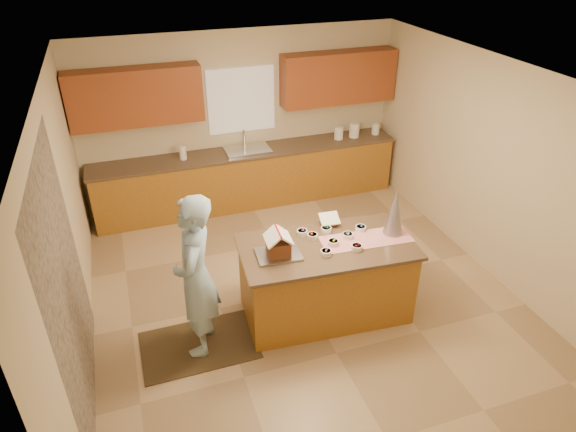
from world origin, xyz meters
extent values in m
plane|color=tan|center=(0.00, 0.00, 0.00)|extent=(5.50, 5.50, 0.00)
plane|color=silver|center=(0.00, 0.00, 2.70)|extent=(5.50, 5.50, 0.00)
plane|color=beige|center=(0.00, 2.75, 1.35)|extent=(5.50, 5.50, 0.00)
plane|color=beige|center=(0.00, -2.75, 1.35)|extent=(5.50, 5.50, 0.00)
plane|color=beige|center=(-2.50, 0.00, 1.35)|extent=(5.50, 5.50, 0.00)
plane|color=beige|center=(2.50, 0.00, 1.35)|extent=(5.50, 5.50, 0.00)
plane|color=gray|center=(-2.48, -0.80, 1.25)|extent=(0.00, 2.50, 2.50)
cube|color=white|center=(0.00, 2.72, 1.65)|extent=(1.05, 0.03, 1.00)
cube|color=#A56622|center=(0.00, 2.45, 0.44)|extent=(4.80, 0.60, 0.88)
cube|color=brown|center=(0.00, 2.45, 0.90)|extent=(4.85, 0.63, 0.04)
cube|color=#9C4921|center=(-1.55, 2.57, 1.90)|extent=(1.85, 0.35, 0.80)
cube|color=#9C4921|center=(1.55, 2.57, 1.90)|extent=(1.85, 0.35, 0.80)
cube|color=silver|center=(0.00, 2.45, 0.89)|extent=(0.70, 0.45, 0.12)
cylinder|color=silver|center=(0.00, 2.63, 1.06)|extent=(0.03, 0.03, 0.28)
cube|color=#A56622|center=(0.13, -0.46, 0.45)|extent=(1.92, 1.06, 0.91)
cube|color=brown|center=(0.13, -0.46, 0.93)|extent=(2.00, 1.15, 0.04)
cube|color=red|center=(0.59, -0.49, 0.95)|extent=(1.05, 0.45, 0.01)
cube|color=silver|center=(-0.44, -0.47, 0.96)|extent=(0.50, 0.38, 0.03)
cube|color=white|center=(0.32, -0.08, 1.04)|extent=(0.24, 0.19, 0.10)
cone|color=silver|center=(0.94, -0.46, 1.23)|extent=(0.24, 0.24, 0.57)
cube|color=black|center=(-1.39, -0.54, 0.01)|extent=(1.24, 0.81, 0.01)
imported|color=#9ABEDB|center=(-1.34, -0.54, 0.93)|extent=(0.63, 0.77, 1.83)
cylinder|color=white|center=(1.55, 2.45, 1.02)|extent=(0.15, 0.15, 0.20)
cylinder|color=white|center=(1.83, 2.45, 1.04)|extent=(0.17, 0.17, 0.24)
cylinder|color=white|center=(2.22, 2.45, 1.01)|extent=(0.13, 0.13, 0.18)
cylinder|color=white|center=(-1.00, 2.45, 1.03)|extent=(0.10, 0.10, 0.22)
cube|color=brown|center=(-0.44, -0.47, 1.05)|extent=(0.24, 0.26, 0.16)
cube|color=white|center=(-0.50, -0.46, 1.19)|extent=(0.17, 0.30, 0.13)
cube|color=white|center=(-0.37, -0.47, 1.19)|extent=(0.17, 0.30, 0.13)
cylinder|color=red|center=(-0.44, -0.47, 1.25)|extent=(0.04, 0.29, 0.02)
cylinder|color=purple|center=(-0.05, -0.16, 0.97)|extent=(0.12, 0.12, 0.06)
cylinder|color=#28AD5D|center=(0.23, -0.19, 0.97)|extent=(0.12, 0.12, 0.06)
cylinder|color=white|center=(0.41, -0.39, 0.97)|extent=(0.12, 0.12, 0.06)
cylinder|color=#3055B7|center=(0.62, -0.30, 0.97)|extent=(0.12, 0.12, 0.06)
cylinder|color=red|center=(0.40, -0.64, 0.97)|extent=(0.12, 0.12, 0.06)
cylinder|color=yellow|center=(0.20, -0.47, 0.97)|extent=(0.12, 0.12, 0.06)
cylinder|color=#F072D4|center=(0.05, -0.63, 0.97)|extent=(0.12, 0.12, 0.06)
cylinder|color=red|center=(0.03, -0.27, 0.97)|extent=(0.12, 0.12, 0.06)
camera|label=1|loc=(-1.79, -4.75, 4.06)|focal=31.79mm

